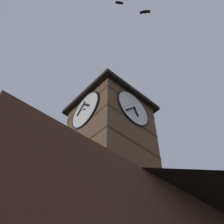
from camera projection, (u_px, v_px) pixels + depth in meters
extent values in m
cube|color=brown|center=(110.00, 148.00, 16.04)|extent=(4.11, 4.11, 6.49)
cube|color=#432E20|center=(110.00, 185.00, 14.26)|extent=(4.15, 4.15, 0.10)
cube|color=#432E20|center=(110.00, 160.00, 15.43)|extent=(4.15, 4.15, 0.10)
cube|color=#432E20|center=(110.00, 139.00, 16.60)|extent=(4.15, 4.15, 0.10)
cube|color=#432E20|center=(111.00, 120.00, 17.78)|extent=(4.15, 4.15, 0.10)
cylinder|color=white|center=(133.00, 108.00, 16.33)|extent=(2.53, 0.10, 2.53)
torus|color=black|center=(133.00, 108.00, 16.31)|extent=(2.63, 0.10, 2.63)
cube|color=black|center=(136.00, 112.00, 16.14)|extent=(0.40, 0.04, 0.62)
cube|color=black|center=(130.00, 109.00, 15.84)|extent=(0.78, 0.04, 0.80)
sphere|color=black|center=(134.00, 107.00, 16.27)|extent=(0.10, 0.10, 0.10)
cylinder|color=white|center=(85.00, 110.00, 16.43)|extent=(0.10, 2.53, 2.53)
torus|color=black|center=(85.00, 110.00, 16.42)|extent=(0.10, 2.63, 2.63)
cube|color=black|center=(86.00, 105.00, 16.44)|extent=(0.04, 0.53, 0.54)
cube|color=black|center=(81.00, 109.00, 16.84)|extent=(0.04, 0.80, 0.78)
sphere|color=black|center=(84.00, 109.00, 16.38)|extent=(0.10, 0.10, 0.10)
cube|color=black|center=(111.00, 110.00, 18.48)|extent=(4.81, 4.81, 0.25)
cylinder|color=tan|center=(111.00, 101.00, 19.15)|extent=(2.78, 2.78, 1.62)
cylinder|color=#2D2319|center=(111.00, 106.00, 18.76)|extent=(2.84, 2.84, 0.10)
cylinder|color=#2D2319|center=(111.00, 101.00, 19.15)|extent=(2.84, 2.84, 0.10)
cylinder|color=#2D2319|center=(111.00, 96.00, 19.54)|extent=(2.84, 2.84, 0.10)
cone|color=#2D3847|center=(111.00, 88.00, 20.20)|extent=(3.08, 3.08, 1.28)
sphere|color=#384251|center=(111.00, 82.00, 20.73)|extent=(0.16, 0.16, 0.16)
cone|color=black|center=(64.00, 203.00, 17.69)|extent=(3.36, 3.36, 2.85)
cone|color=black|center=(68.00, 172.00, 19.39)|extent=(2.14, 2.14, 3.36)
cone|color=black|center=(150.00, 201.00, 22.61)|extent=(2.72, 2.72, 4.07)
cone|color=black|center=(146.00, 166.00, 25.22)|extent=(1.77, 1.77, 5.23)
ellipsoid|color=black|center=(119.00, 3.00, 20.19)|extent=(0.28, 0.31, 0.15)
cube|color=black|center=(121.00, 3.00, 20.20)|extent=(0.35, 0.32, 0.04)
cube|color=black|center=(117.00, 3.00, 20.17)|extent=(0.35, 0.32, 0.04)
ellipsoid|color=black|center=(145.00, 12.00, 18.43)|extent=(0.32, 0.30, 0.16)
cube|color=black|center=(142.00, 12.00, 18.44)|extent=(0.38, 0.40, 0.14)
cube|color=black|center=(148.00, 12.00, 18.41)|extent=(0.38, 0.40, 0.14)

